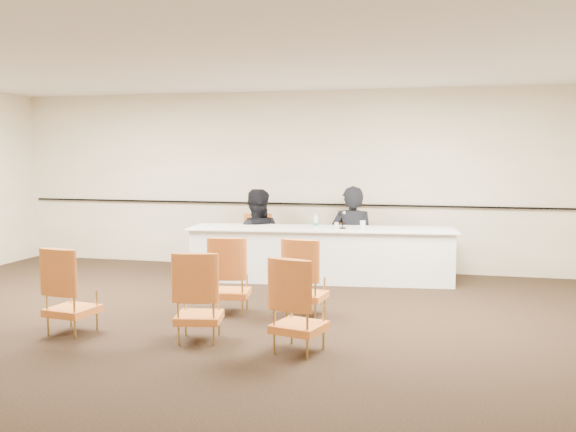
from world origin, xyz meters
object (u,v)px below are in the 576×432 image
object	(u,v)px
panelist_second_chair	(256,243)
panelist_main	(352,247)
panel_table	(321,254)
aud_chair_back_left	(72,290)
aud_chair_back_mid	(199,296)
water_bottle	(316,221)
coffee_cup	(363,225)
aud_chair_back_right	(299,304)
panelist_second	(256,245)
panelist_main_chair	(352,245)
aud_chair_front_right	(306,277)
aud_chair_front_mid	(230,275)
microphone	(343,220)
drinking_glass	(336,226)

from	to	relation	value
panelist_second_chair	panelist_main	bearing A→B (deg)	0.00
panel_table	panelist_second_chair	world-z (taller)	panelist_second_chair
aud_chair_back_left	aud_chair_back_mid	distance (m)	1.45
water_bottle	coffee_cup	bearing A→B (deg)	1.02
aud_chair_back_left	aud_chair_back_right	size ratio (longest dim) A/B	1.00
water_bottle	panelist_second	bearing A→B (deg)	154.96
panelist_main_chair	aud_chair_back_left	bearing A→B (deg)	-127.08
panelist_main	aud_chair_front_right	distance (m)	2.84
panel_table	aud_chair_front_right	world-z (taller)	aud_chair_front_right
coffee_cup	aud_chair_front_mid	bearing A→B (deg)	-120.89
microphone	aud_chair_back_mid	distance (m)	3.60
aud_chair_back_left	aud_chair_back_right	bearing A→B (deg)	6.46
panel_table	drinking_glass	size ratio (longest dim) A/B	40.59
coffee_cup	microphone	bearing A→B (deg)	175.92
panelist_main_chair	aud_chair_back_right	world-z (taller)	same
drinking_glass	aud_chair_back_mid	world-z (taller)	aud_chair_back_mid
panel_table	panelist_second_chair	size ratio (longest dim) A/B	4.27
aud_chair_back_mid	aud_chair_back_right	distance (m)	1.10
coffee_cup	aud_chair_front_mid	xyz separation A→B (m)	(-1.33, -2.23, -0.40)
panelist_main_chair	water_bottle	distance (m)	0.95
coffee_cup	aud_chair_back_left	size ratio (longest dim) A/B	0.14
panelist_second	microphone	world-z (taller)	panelist_second
panelist_second_chair	aud_chair_front_mid	xyz separation A→B (m)	(0.50, -2.73, 0.00)
coffee_cup	panelist_main	bearing A→B (deg)	110.25
drinking_glass	panelist_second_chair	bearing A→B (deg)	159.93
aud_chair_back_right	panel_table	bearing A→B (deg)	112.11
coffee_cup	aud_chair_back_mid	xyz separation A→B (m)	(-1.26, -3.42, -0.40)
water_bottle	aud_chair_back_right	xyz separation A→B (m)	(0.55, -3.52, -0.45)
panelist_main_chair	panelist_second_chair	xyz separation A→B (m)	(-1.58, -0.18, 0.00)
aud_chair_front_mid	panelist_second	bearing A→B (deg)	91.55
panelist_second	panelist_second_chair	bearing A→B (deg)	180.00
panel_table	panelist_main_chair	xyz separation A→B (m)	(0.39, 0.64, 0.07)
coffee_cup	aud_chair_back_left	world-z (taller)	aud_chair_back_left
coffee_cup	aud_chair_back_right	xyz separation A→B (m)	(-0.17, -3.53, -0.40)
aud_chair_front_mid	aud_chair_back_mid	distance (m)	1.19
panelist_second	aud_chair_front_right	distance (m)	3.01
water_bottle	aud_chair_back_mid	size ratio (longest dim) A/B	0.23
panelist_main	panelist_second	bearing A→B (deg)	7.72
coffee_cup	aud_chair_back_right	world-z (taller)	aud_chair_back_right
water_bottle	aud_chair_back_right	size ratio (longest dim) A/B	0.23
drinking_glass	aud_chair_back_left	bearing A→B (deg)	-123.79
panel_table	panelist_second	xyz separation A→B (m)	(-1.19, 0.46, 0.04)
panelist_main	aud_chair_front_right	bearing A→B (deg)	88.16
panelist_main	aud_chair_back_left	xyz separation A→B (m)	(-2.45, -4.16, 0.03)
aud_chair_back_right	drinking_glass	bearing A→B (deg)	108.32
aud_chair_back_left	aud_chair_back_mid	size ratio (longest dim) A/B	1.00
panelist_main_chair	microphone	size ratio (longest dim) A/B	3.62
panelist_second	aud_chair_front_mid	size ratio (longest dim) A/B	1.94
aud_chair_back_right	aud_chair_back_mid	bearing A→B (deg)	-171.59
aud_chair_back_left	coffee_cup	bearing A→B (deg)	59.91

